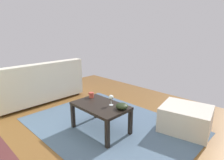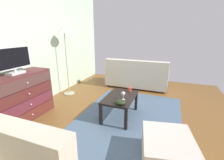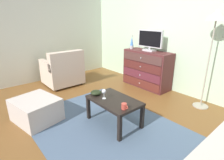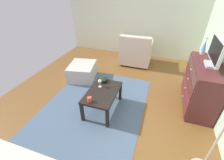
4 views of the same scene
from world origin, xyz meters
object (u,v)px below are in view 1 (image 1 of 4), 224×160
Objects in this scene: coffee_table at (100,108)px; couch_large at (38,86)px; mug at (91,95)px; bowl_decorative at (122,106)px; wine_glass at (111,98)px; ottoman at (186,119)px.

couch_large is (1.88, 0.09, -0.04)m from coffee_table.
mug is 0.66× the size of bowl_decorative.
bowl_decorative is (-0.65, -0.01, -0.00)m from mug.
ottoman is (-0.78, -0.81, -0.35)m from wine_glass.
wine_glass is at bearing -174.71° from couch_large.
coffee_table is 7.26× the size of mug.
mug is at bearing -173.21° from couch_large.
wine_glass is 0.46m from mug.
wine_glass reaches higher than bowl_decorative.
coffee_table is 0.24m from wine_glass.
bowl_decorative is (-0.20, -0.01, -0.08)m from wine_glass.
mug is at bearing 1.29° from bowl_decorative.
coffee_table is at bearing 19.50° from bowl_decorative.
bowl_decorative reaches higher than coffee_table.
couch_large is (2.20, 0.20, -0.14)m from bowl_decorative.
coffee_table is 4.76× the size of bowl_decorative.
couch_large is 2.55× the size of ottoman.
wine_glass is at bearing -141.31° from coffee_table.
mug is 1.57m from couch_large.
wine_glass is 0.21m from bowl_decorative.
mug is 0.06× the size of couch_large.
bowl_decorative is at bearing -160.50° from coffee_table.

